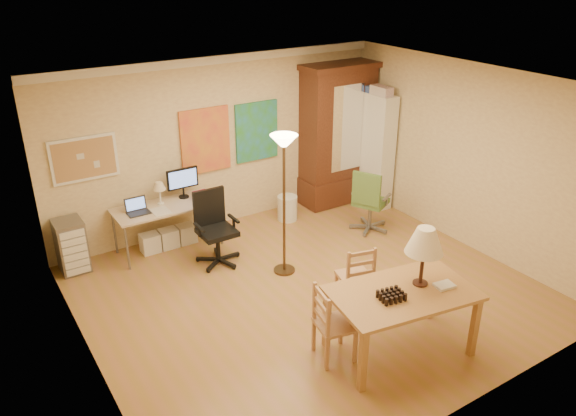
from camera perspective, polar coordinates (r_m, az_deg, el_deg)
floor at (r=7.45m, az=2.22°, el=-8.48°), size 5.50×5.50×0.00m
crown_molding at (r=8.50m, az=-7.29°, el=14.74°), size 5.50×0.08×0.12m
corkboard at (r=8.14m, az=-19.99°, el=4.72°), size 0.90×0.04×0.62m
art_panel_left at (r=8.68m, az=-8.39°, el=6.79°), size 0.80×0.04×1.00m
art_panel_right at (r=9.07m, az=-3.20°, el=7.78°), size 0.75×0.04×0.95m
dining_table at (r=6.14m, az=12.35°, el=-6.86°), size 1.66×1.15×1.45m
ladder_chair_back at (r=7.03m, az=6.88°, el=-7.03°), size 0.47×0.46×0.85m
ladder_chair_left at (r=6.16m, az=4.52°, el=-11.81°), size 0.46×0.48×0.88m
torchiere_lamp at (r=7.21m, az=-0.42°, el=4.46°), size 0.36×0.36×1.97m
computer_desk at (r=8.51m, az=-12.00°, el=-1.32°), size 1.54×0.67×1.16m
office_chair_black at (r=8.05m, az=-7.25°, el=-3.64°), size 0.65×0.65×1.06m
office_chair_green at (r=8.98m, az=8.24°, el=-0.64°), size 0.64×0.63×1.03m
drawer_cart at (r=8.30m, az=-21.14°, el=-3.62°), size 0.37×0.45×0.75m
armoire at (r=9.77m, az=4.94°, el=6.53°), size 1.32×0.63×2.42m
bookshelf at (r=9.75m, az=8.65°, el=5.81°), size 0.29×0.78×1.96m
wastebin at (r=9.28m, az=-0.07°, el=0.01°), size 0.33×0.33×0.41m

